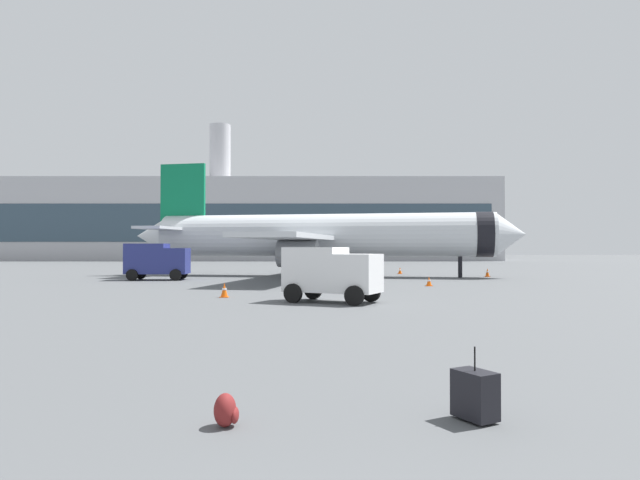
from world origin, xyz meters
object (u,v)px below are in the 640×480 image
at_px(cargo_van, 330,272).
at_px(safety_cone_outer, 224,290).
at_px(traveller_backpack, 225,411).
at_px(airplane_at_gate, 320,236).
at_px(safety_cone_near, 487,272).
at_px(safety_cone_mid, 428,281).
at_px(safety_cone_far, 399,271).
at_px(rolling_suitcase, 474,394).
at_px(service_truck, 156,260).

relative_size(cargo_van, safety_cone_outer, 6.43).
height_order(safety_cone_outer, traveller_backpack, safety_cone_outer).
height_order(airplane_at_gate, safety_cone_near, airplane_at_gate).
relative_size(safety_cone_mid, traveller_backpack, 1.33).
xyz_separation_m(safety_cone_far, rolling_suitcase, (-5.54, -46.89, 0.07)).
relative_size(safety_cone_near, rolling_suitcase, 0.69).
xyz_separation_m(safety_cone_mid, safety_cone_far, (0.54, 17.52, 0.01)).
bearing_deg(traveller_backpack, cargo_van, 84.20).
relative_size(safety_cone_mid, rolling_suitcase, 0.58).
xyz_separation_m(cargo_van, safety_cone_far, (7.32, 28.74, -1.13)).
distance_m(cargo_van, safety_cone_near, 27.30).
distance_m(service_truck, traveller_backpack, 38.65).
distance_m(safety_cone_far, traveller_backpack, 48.07).
relative_size(service_truck, safety_cone_outer, 6.46).
distance_m(service_truck, safety_cone_outer, 17.75).
bearing_deg(traveller_backpack, safety_cone_mid, 73.73).
xyz_separation_m(service_truck, safety_cone_far, (20.87, 10.36, -1.28)).
bearing_deg(service_truck, safety_cone_near, 9.93).
bearing_deg(safety_cone_mid, cargo_van, -121.15).
relative_size(safety_cone_near, traveller_backpack, 1.59).
relative_size(airplane_at_gate, safety_cone_mid, 55.73).
relative_size(safety_cone_far, traveller_backpack, 1.37).
relative_size(airplane_at_gate, safety_cone_outer, 47.38).
distance_m(safety_cone_near, rolling_suitcase, 43.24).
distance_m(airplane_at_gate, service_truck, 14.42).
relative_size(safety_cone_near, safety_cone_mid, 1.20).
bearing_deg(safety_cone_near, safety_cone_mid, -121.90).
bearing_deg(safety_cone_outer, safety_cone_mid, 35.05).
xyz_separation_m(safety_cone_far, traveller_backpack, (-9.20, -47.18, -0.09)).
xyz_separation_m(service_truck, rolling_suitcase, (15.33, -36.53, -1.22)).
height_order(safety_cone_outer, rolling_suitcase, rolling_suitcase).
relative_size(safety_cone_outer, traveller_backpack, 1.57).
xyz_separation_m(cargo_van, safety_cone_mid, (6.78, 11.22, -1.14)).
distance_m(safety_cone_mid, rolling_suitcase, 29.79).
bearing_deg(safety_cone_far, airplane_at_gate, -149.68).
bearing_deg(airplane_at_gate, safety_cone_mid, -60.65).
relative_size(airplane_at_gate, safety_cone_near, 46.64).
height_order(safety_cone_mid, safety_cone_outer, safety_cone_outer).
bearing_deg(safety_cone_near, rolling_suitcase, -106.79).
distance_m(service_truck, safety_cone_far, 23.33).
height_order(safety_cone_mid, traveller_backpack, safety_cone_mid).
bearing_deg(rolling_suitcase, safety_cone_far, 83.26).
height_order(safety_cone_near, traveller_backpack, safety_cone_near).
distance_m(airplane_at_gate, rolling_suitcase, 42.51).
bearing_deg(safety_cone_outer, rolling_suitcase, -70.74).
relative_size(service_truck, cargo_van, 1.00).
height_order(airplane_at_gate, service_truck, airplane_at_gate).
relative_size(service_truck, rolling_suitcase, 4.41).
bearing_deg(safety_cone_outer, service_truck, 117.11).
bearing_deg(safety_cone_outer, cargo_van, -25.59).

